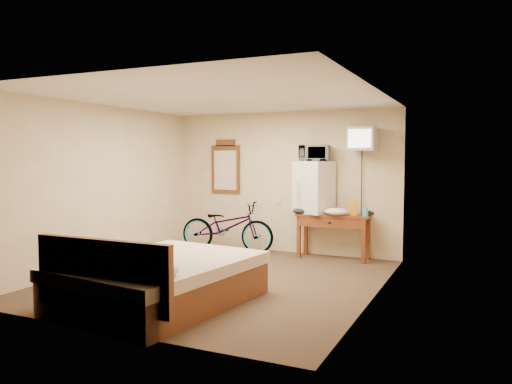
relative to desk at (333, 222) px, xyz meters
The scene contains 13 objects.
room 2.33m from the desk, 116.71° to the right, with size 4.60×4.64×2.50m.
desk is the anchor object (origin of this frame).
mini_fridge 0.68m from the desk, behind, with size 0.67×0.66×0.88m.
microwave 1.21m from the desk, behind, with size 0.50×0.34×0.28m, color silver.
snack_bag 0.43m from the desk, ahead, with size 0.13×0.07×0.25m, color orange.
blue_cup 0.59m from the desk, ahead, with size 0.08×0.08×0.14m, color #45A1ED.
cloth_cream 0.25m from the desk, 55.01° to the right, with size 0.40×0.31×0.12m, color beige.
cloth_dark_a 0.58m from the desk, 164.12° to the right, with size 0.24×0.18×0.09m, color black.
cloth_dark_b 0.61m from the desk, ahead, with size 0.18×0.15×0.08m, color black.
crt_television 1.45m from the desk, ahead, with size 0.44×0.56×0.38m.
wall_mirror 2.35m from the desk, behind, with size 0.59×0.04×1.00m.
bicycle 1.92m from the desk, behind, with size 0.60×1.73×0.91m, color black.
bed 3.56m from the desk, 108.14° to the right, with size 1.91×2.38×0.90m.
Camera 1 is at (3.28, -6.00, 1.70)m, focal length 35.00 mm.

